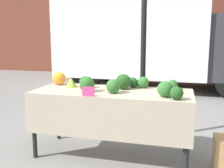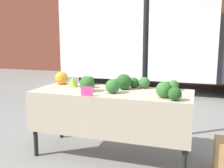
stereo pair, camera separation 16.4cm
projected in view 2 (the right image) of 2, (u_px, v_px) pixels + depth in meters
ground_plane at (112, 154)px, 3.17m from camera, size 40.00×40.00×0.00m
tent_pole at (146, 46)px, 3.39m from camera, size 0.07×0.07×2.57m
parked_truck at (160, 39)px, 7.21m from camera, size 5.39×2.22×2.55m
market_table at (110, 101)px, 2.99m from camera, size 1.82×0.74×0.79m
orange_cauliflower at (61, 78)px, 3.45m from camera, size 0.17×0.17×0.17m
romanesco_head at (73, 82)px, 3.29m from camera, size 0.15×0.15×0.12m
broccoli_head_0 at (174, 85)px, 3.05m from camera, size 0.12×0.12×0.12m
broccoli_head_1 at (144, 83)px, 3.18m from camera, size 0.14×0.14×0.14m
broccoli_head_2 at (112, 86)px, 2.89m from camera, size 0.16×0.16×0.16m
broccoli_head_3 at (124, 82)px, 3.11m from camera, size 0.18×0.18×0.18m
broccoli_head_4 at (164, 90)px, 2.67m from camera, size 0.17×0.17×0.17m
broccoli_head_5 at (87, 84)px, 2.99m from camera, size 0.17×0.17×0.17m
broccoli_head_6 at (175, 94)px, 2.55m from camera, size 0.13×0.13×0.13m
broccoli_head_7 at (90, 81)px, 3.42m from camera, size 0.11×0.11×0.11m
broccoli_head_8 at (86, 82)px, 3.20m from camera, size 0.15×0.15×0.15m
broccoli_head_9 at (134, 83)px, 3.22m from camera, size 0.13×0.13×0.13m
price_sign at (87, 91)px, 2.74m from camera, size 0.13×0.01×0.10m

